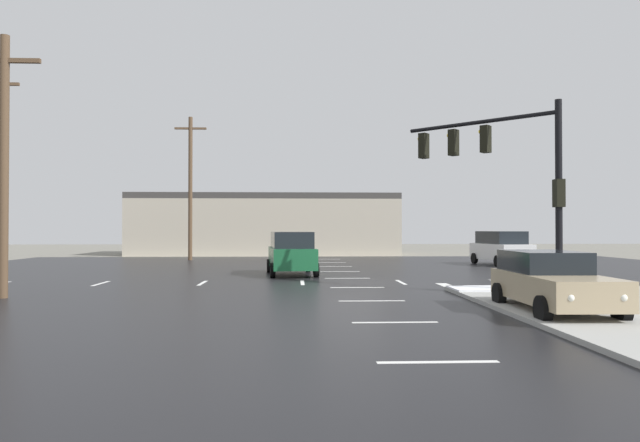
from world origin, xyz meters
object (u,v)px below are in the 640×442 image
traffic_signal_mast (504,163)px  utility_pole_mid (4,160)px  suv_white (501,247)px  suv_green (291,252)px  utility_pole_distant (190,185)px  sedan_tan (551,281)px

traffic_signal_mast → utility_pole_mid: 16.35m
suv_white → suv_green: size_ratio=1.00×
suv_white → suv_green: (-12.56, -6.78, 0.00)m
traffic_signal_mast → suv_green: traffic_signal_mast is taller
suv_green → utility_pole_distant: (-7.11, 13.20, 4.14)m
sedan_tan → suv_green: 14.55m
traffic_signal_mast → suv_green: bearing=-3.2°
traffic_signal_mast → suv_white: traffic_signal_mast is taller
sedan_tan → utility_pole_distant: 29.86m
traffic_signal_mast → sedan_tan: size_ratio=1.36×
suv_white → suv_green: same height
suv_white → utility_pole_distant: (-19.67, 6.41, 4.14)m
suv_white → sedan_tan: 20.53m
sedan_tan → suv_white: bearing=165.1°
traffic_signal_mast → utility_pole_distant: size_ratio=0.62×
suv_green → utility_pole_distant: utility_pole_distant is taller
suv_white → sedan_tan: (-5.84, -19.68, -0.24)m
suv_green → utility_pole_mid: utility_pole_mid is taller
sedan_tan → utility_pole_distant: size_ratio=0.46×
suv_green → utility_pole_mid: 13.08m
suv_white → utility_pole_mid: (-21.54, -15.71, 3.26)m
traffic_signal_mast → utility_pole_distant: 25.65m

